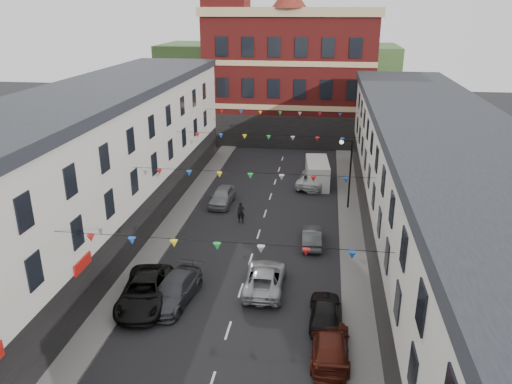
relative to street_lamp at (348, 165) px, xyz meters
The scene contains 19 objects.
ground 15.94m from the street_lamp, 115.07° to the right, with size 160.00×160.00×0.00m, color black.
pavement_left 18.43m from the street_lamp, 138.26° to the right, with size 1.80×64.00×0.15m, color #605E5B.
pavement_right 12.60m from the street_lamp, 88.33° to the right, with size 1.80×64.00×0.15m, color #605E5B.
terrace_left 22.52m from the street_lamp, 144.66° to the right, with size 8.40×56.00×10.70m.
terrace_right 14.04m from the street_lamp, 68.09° to the right, with size 8.40×56.00×9.70m.
civic_building 25.18m from the street_lamp, 105.30° to the left, with size 20.60×13.30×18.50m.
clock_tower 27.57m from the street_lamp, 123.79° to the left, with size 5.60×5.60×30.00m.
distant_hill 49.16m from the street_lamp, 102.40° to the left, with size 40.00×14.00×10.00m, color #335125.
street_lamp is the anchor object (origin of this frame).
car_left_c 20.20m from the street_lamp, 126.08° to the right, with size 2.61×5.66×1.57m, color black.
car_left_d 18.93m from the street_lamp, 122.95° to the right, with size 2.05×5.03×1.46m, color #3C3E43.
car_left_e 10.95m from the street_lamp, behind, with size 1.74×4.33×1.47m, color gray.
car_right_c 19.66m from the street_lamp, 93.63° to the right, with size 1.87×4.60×1.34m, color #521A10.
car_right_d 16.92m from the street_lamp, 95.19° to the right, with size 1.66×4.13×1.41m, color black.
car_right_e 8.31m from the street_lamp, 109.60° to the right, with size 1.35×3.86×1.27m, color #44474B.
car_right_f 6.94m from the street_lamp, 118.56° to the left, with size 2.45×5.31×1.48m, color silver.
moving_car 14.86m from the street_lamp, 110.82° to the right, with size 2.33×5.05×1.40m, color #A7ABAE.
white_van 6.95m from the street_lamp, 113.19° to the left, with size 2.03×5.28×2.33m, color silver.
pedestrian 9.65m from the street_lamp, 153.99° to the right, with size 0.61×0.40×1.68m, color black.
Camera 1 is at (4.55, -25.72, 16.11)m, focal length 35.00 mm.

